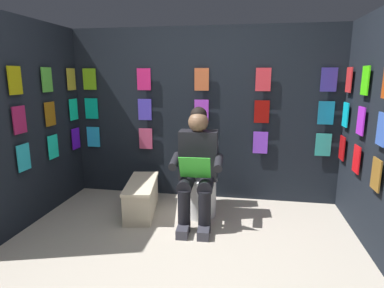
% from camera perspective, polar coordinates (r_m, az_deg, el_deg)
% --- Properties ---
extents(ground_plane, '(30.00, 30.00, 0.00)m').
position_cam_1_polar(ground_plane, '(2.57, -4.62, -23.80)').
color(ground_plane, '#B2A899').
extents(display_wall_back, '(3.33, 0.14, 2.07)m').
position_cam_1_polar(display_wall_back, '(3.92, 1.88, 5.26)').
color(display_wall_back, black).
rests_on(display_wall_back, ground).
extents(display_wall_left, '(0.14, 1.80, 2.07)m').
position_cam_1_polar(display_wall_left, '(3.15, 30.61, 1.88)').
color(display_wall_left, black).
rests_on(display_wall_left, ground).
extents(display_wall_right, '(0.14, 1.80, 2.07)m').
position_cam_1_polar(display_wall_right, '(3.68, -27.11, 3.48)').
color(display_wall_right, black).
rests_on(display_wall_right, ground).
extents(toilet, '(0.41, 0.56, 0.77)m').
position_cam_1_polar(toilet, '(3.57, 1.34, -7.12)').
color(toilet, white).
rests_on(toilet, ground).
extents(person_reading, '(0.54, 0.70, 1.19)m').
position_cam_1_polar(person_reading, '(3.27, 0.94, -3.90)').
color(person_reading, black).
rests_on(person_reading, ground).
extents(comic_longbox_near, '(0.43, 0.82, 0.36)m').
position_cam_1_polar(comic_longbox_near, '(3.64, -9.00, -9.36)').
color(comic_longbox_near, beige).
rests_on(comic_longbox_near, ground).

